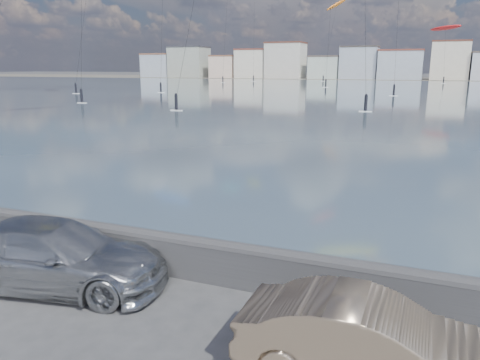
% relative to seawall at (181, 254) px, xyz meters
% --- Properties ---
extents(ground, '(700.00, 700.00, 0.00)m').
position_rel_seawall_xyz_m(ground, '(0.00, -2.70, -0.58)').
color(ground, '#333335').
rests_on(ground, ground).
extents(bay_water, '(500.00, 177.00, 0.00)m').
position_rel_seawall_xyz_m(bay_water, '(0.00, 88.80, -0.58)').
color(bay_water, '#344357').
rests_on(bay_water, ground).
extents(far_shore_strip, '(500.00, 60.00, 0.00)m').
position_rel_seawall_xyz_m(far_shore_strip, '(0.00, 197.30, -0.57)').
color(far_shore_strip, '#4C473D').
rests_on(far_shore_strip, ground).
extents(seawall, '(400.00, 0.36, 1.08)m').
position_rel_seawall_xyz_m(seawall, '(0.00, 0.00, 0.00)').
color(seawall, '#28282B').
rests_on(seawall, ground).
extents(far_buildings, '(240.79, 13.26, 14.60)m').
position_rel_seawall_xyz_m(far_buildings, '(1.31, 183.30, 5.44)').
color(far_buildings, '#9EA8B7').
rests_on(far_buildings, ground).
extents(car_silver, '(5.58, 3.13, 1.53)m').
position_rel_seawall_xyz_m(car_silver, '(-2.45, -1.55, 0.18)').
color(car_silver, '#A4A6AA').
rests_on(car_silver, ground).
extents(car_champagne, '(4.27, 1.52, 1.40)m').
position_rel_seawall_xyz_m(car_champagne, '(4.66, -2.31, 0.12)').
color(car_champagne, tan).
rests_on(car_champagne, ground).
extents(kitesurfer_8, '(7.25, 10.77, 27.74)m').
position_rel_seawall_xyz_m(kitesurfer_8, '(-26.10, 155.32, 23.96)').
color(kitesurfer_8, orange).
rests_on(kitesurfer_8, ground).
extents(kitesurfer_9, '(9.41, 11.73, 17.59)m').
position_rel_seawall_xyz_m(kitesurfer_9, '(8.00, 152.88, 15.54)').
color(kitesurfer_9, red).
rests_on(kitesurfer_9, ground).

